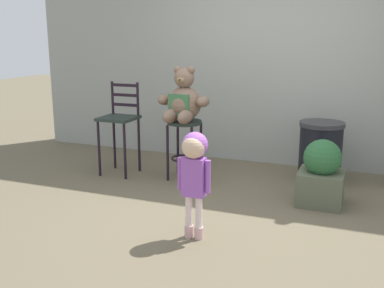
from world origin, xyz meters
The scene contains 8 objects.
ground_plane centered at (0.00, 0.00, 0.00)m, with size 24.00×24.00×0.00m, color brown.
building_wall centered at (0.00, 1.98, 1.97)m, with size 6.87×0.30×3.94m, color #969A92.
bar_stool_with_teddy centered at (-0.74, 0.80, 0.51)m, with size 0.40×0.40×0.71m.
teddy_bear centered at (-0.74, 0.77, 0.93)m, with size 0.62×0.55×0.63m.
child_walking centered at (-0.04, -0.70, 0.67)m, with size 0.29×0.23×0.92m.
trash_bin centered at (0.77, 1.25, 0.36)m, with size 0.51×0.51×0.71m.
bar_chair_empty centered at (-1.56, 0.72, 0.64)m, with size 0.42×0.42×1.12m.
planter_with_shrub centered at (0.87, 0.52, 0.31)m, with size 0.44×0.44×0.67m.
Camera 1 is at (1.27, -4.07, 1.69)m, focal length 42.86 mm.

